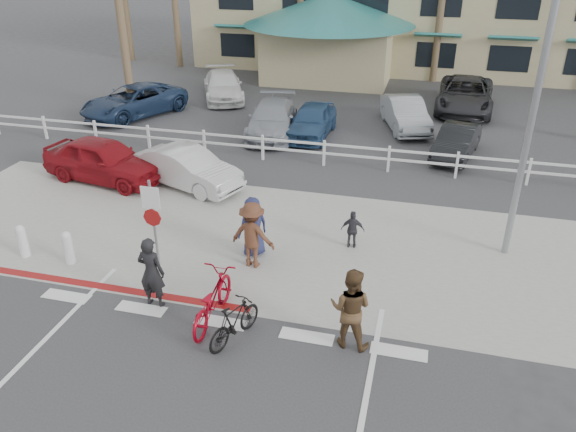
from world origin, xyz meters
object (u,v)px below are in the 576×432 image
(bike_red, at_px, (212,300))
(bike_black, at_px, (234,322))
(car_white_sedan, at_px, (188,168))
(car_red_compact, at_px, (104,160))
(sign_post, at_px, (154,223))

(bike_red, bearing_deg, bike_black, 143.87)
(car_white_sedan, distance_m, car_red_compact, 3.07)
(bike_black, bearing_deg, car_white_sedan, -38.54)
(sign_post, height_order, bike_red, sign_post)
(sign_post, relative_size, car_white_sedan, 0.72)
(bike_red, distance_m, car_white_sedan, 7.70)
(car_red_compact, bearing_deg, bike_red, -125.46)
(sign_post, bearing_deg, car_red_compact, 131.86)
(bike_black, height_order, car_red_compact, car_red_compact)
(car_white_sedan, bearing_deg, car_red_compact, 114.90)
(bike_red, distance_m, car_red_compact, 9.34)
(sign_post, bearing_deg, bike_black, -36.53)
(car_white_sedan, height_order, car_red_compact, car_red_compact)
(bike_red, relative_size, bike_black, 1.34)
(sign_post, bearing_deg, car_white_sedan, 105.47)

